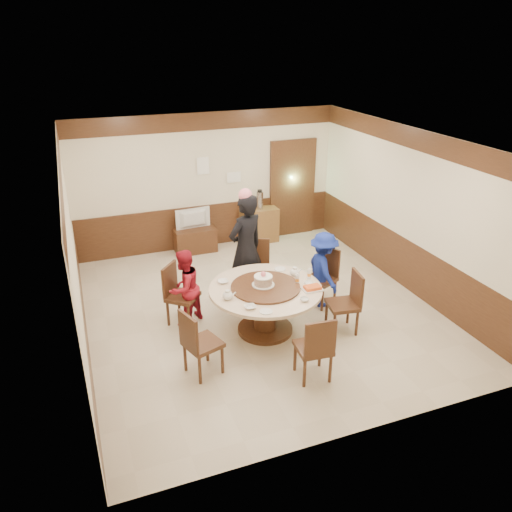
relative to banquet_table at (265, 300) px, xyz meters
name	(u,v)px	position (x,y,z in m)	size (l,w,h in m)	color
room	(260,250)	(0.16, 0.64, 0.55)	(6.00, 6.04, 2.84)	beige
banquet_table	(265,300)	(0.00, 0.00, 0.00)	(1.69, 1.69, 0.78)	#442615
chair_0	(321,287)	(1.20, 0.48, -0.23)	(0.59, 0.59, 0.97)	#442615
chair_1	(256,278)	(0.30, 1.19, -0.23)	(0.59, 0.60, 0.97)	#442615
chair_2	(182,305)	(-1.13, 0.71, -0.23)	(0.62, 0.62, 0.97)	#442615
chair_3	(202,353)	(-1.17, -0.66, -0.23)	(0.56, 0.56, 0.97)	#442615
chair_4	(313,358)	(0.18, -1.28, -0.23)	(0.48, 0.49, 0.97)	#442615
chair_5	(343,313)	(1.12, -0.41, -0.23)	(0.51, 0.50, 0.97)	#442615
person_standing	(246,248)	(0.07, 1.07, 0.41)	(0.69, 0.45, 1.88)	black
person_red	(184,288)	(-1.08, 0.67, 0.09)	(0.60, 0.47, 1.24)	maroon
person_blue	(323,270)	(1.20, 0.43, 0.11)	(0.84, 0.48, 1.29)	navy
birthday_cake	(263,280)	(-0.02, 0.04, 0.32)	(0.34, 0.34, 0.22)	white
teapot_left	(228,296)	(-0.63, -0.14, 0.28)	(0.17, 0.15, 0.13)	white
teapot_right	(295,272)	(0.57, 0.21, 0.28)	(0.17, 0.15, 0.13)	white
bowl_0	(223,282)	(-0.54, 0.38, 0.24)	(0.16, 0.16, 0.04)	white
bowl_1	(304,300)	(0.37, -0.56, 0.24)	(0.13, 0.13, 0.04)	white
bowl_2	(250,307)	(-0.42, -0.48, 0.24)	(0.16, 0.16, 0.04)	white
bowl_3	(309,283)	(0.65, -0.14, 0.24)	(0.14, 0.14, 0.04)	white
saucer_near	(266,311)	(-0.25, -0.65, 0.22)	(0.18, 0.18, 0.01)	white
saucer_far	(280,269)	(0.45, 0.50, 0.22)	(0.18, 0.18, 0.01)	white
shrimp_platter	(312,288)	(0.63, -0.30, 0.24)	(0.30, 0.20, 0.06)	white
bottle_0	(297,279)	(0.49, -0.06, 0.30)	(0.06, 0.06, 0.16)	white
bottle_1	(309,274)	(0.74, 0.04, 0.30)	(0.06, 0.06, 0.16)	white
tv_stand	(195,240)	(-0.24, 3.37, -0.28)	(0.85, 0.45, 0.50)	#442615
television	(194,219)	(-0.24, 3.37, 0.18)	(0.73, 0.10, 0.42)	gray
side_cabinet	(259,225)	(1.20, 3.40, -0.16)	(0.80, 0.40, 0.75)	brown
thermos	(260,200)	(1.22, 3.40, 0.41)	(0.15, 0.15, 0.38)	silver
notice_left	(203,166)	(0.05, 3.58, 1.22)	(0.25, 0.00, 0.35)	white
notice_right	(234,177)	(0.70, 3.58, 0.92)	(0.30, 0.00, 0.22)	white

